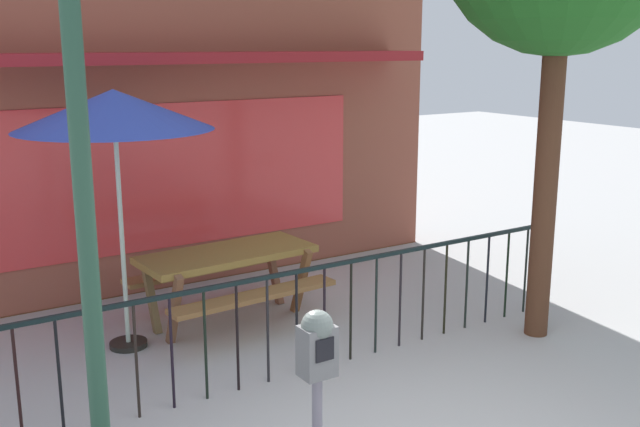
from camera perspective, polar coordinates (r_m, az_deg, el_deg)
The scene contains 6 objects.
pub_storefront at distance 8.91m, azimuth -12.51°, elevation 11.00°, with size 7.57×1.24×5.24m.
patio_fence_front at distance 6.46m, azimuth -1.82°, elevation -6.94°, with size 6.38×0.04×0.97m.
picnic_table_left at distance 7.74m, azimuth -7.17°, elevation -4.06°, with size 1.88×1.46×0.79m.
patio_umbrella at distance 6.96m, azimuth -15.62°, elevation 7.60°, with size 1.80×1.80×2.47m.
parking_meter_near at distance 3.95m, azimuth -0.22°, elevation -12.23°, with size 0.18×0.17×1.53m.
street_lamp at distance 3.76m, azimuth -18.13°, elevation 6.23°, with size 0.28×0.28×3.75m.
Camera 1 is at (-3.11, -3.27, 2.87)m, focal length 41.45 mm.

